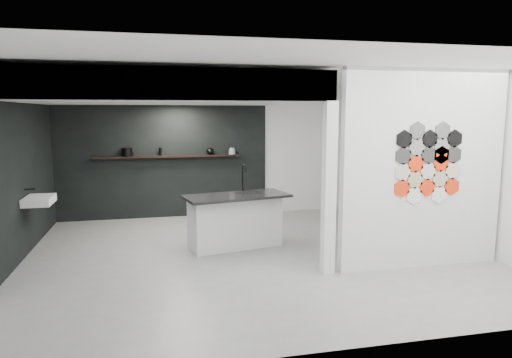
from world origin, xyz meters
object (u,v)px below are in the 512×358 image
object	(u,v)px
glass_vase	(232,151)
bottle_dark	(160,152)
partition_panel	(423,170)
kitchen_island	(235,220)
glass_bowl	(232,152)
utensil_cup	(132,154)
stockpot	(127,152)
wall_basin	(39,200)
kettle	(210,151)

from	to	relation	value
glass_vase	bottle_dark	distance (m)	1.50
partition_panel	kitchen_island	xyz separation A→B (m)	(-2.43, 1.49, -0.95)
glass_bowl	utensil_cup	distance (m)	2.08
stockpot	glass_bowl	distance (m)	2.16
partition_panel	kitchen_island	world-z (taller)	partition_panel
glass_bowl	bottle_dark	xyz separation A→B (m)	(-1.50, 0.00, 0.03)
partition_panel	utensil_cup	bearing A→B (deg)	137.04
stockpot	wall_basin	bearing A→B (deg)	-120.77
kitchen_island	kettle	bearing A→B (deg)	80.93
stockpot	kettle	bearing A→B (deg)	0.00
kitchen_island	glass_vase	bearing A→B (deg)	69.69
wall_basin	bottle_dark	bearing A→B (deg)	47.52
utensil_cup	kettle	bearing A→B (deg)	0.00
wall_basin	kettle	world-z (taller)	kettle
wall_basin	kitchen_island	world-z (taller)	kitchen_island
wall_basin	stockpot	size ratio (longest dim) A/B	2.86
bottle_dark	glass_vase	bearing A→B (deg)	0.00
glass_vase	utensil_cup	world-z (taller)	glass_vase
partition_panel	glass_bowl	distance (m)	4.39
glass_bowl	utensil_cup	bearing A→B (deg)	180.00
stockpot	bottle_dark	xyz separation A→B (m)	(0.66, 0.00, -0.00)
utensil_cup	glass_vase	bearing A→B (deg)	0.00
glass_bowl	utensil_cup	size ratio (longest dim) A/B	1.51
kettle	glass_bowl	xyz separation A→B (m)	(0.47, 0.00, -0.02)
wall_basin	glass_bowl	xyz separation A→B (m)	(3.39, 2.07, 0.52)
partition_panel	glass_bowl	size ratio (longest dim) A/B	20.52
stockpot	utensil_cup	world-z (taller)	stockpot
partition_panel	kettle	size ratio (longest dim) A/B	16.86
partition_panel	bottle_dark	distance (m)	5.26
bottle_dark	kettle	bearing A→B (deg)	0.00
glass_vase	wall_basin	bearing A→B (deg)	-148.65
wall_basin	utensil_cup	size ratio (longest dim) A/B	6.62
kitchen_island	bottle_dark	world-z (taller)	bottle_dark
wall_basin	utensil_cup	xyz separation A→B (m)	(1.31, 2.07, 0.52)
kitchen_island	utensil_cup	size ratio (longest dim) A/B	19.69
bottle_dark	utensil_cup	xyz separation A→B (m)	(-0.58, 0.00, -0.04)
wall_basin	glass_vase	world-z (taller)	glass_vase
wall_basin	kettle	bearing A→B (deg)	35.26
wall_basin	kettle	distance (m)	3.62
partition_panel	stockpot	xyz separation A→B (m)	(-4.24, 3.87, 0.01)
kitchen_island	glass_bowl	bearing A→B (deg)	69.69
kitchen_island	stockpot	world-z (taller)	stockpot
kitchen_island	kettle	xyz separation A→B (m)	(-0.11, 2.38, 0.94)
partition_panel	glass_bowl	bearing A→B (deg)	118.23
kettle	glass_bowl	distance (m)	0.47
partition_panel	stockpot	world-z (taller)	partition_panel
wall_basin	kettle	xyz separation A→B (m)	(2.92, 2.07, 0.54)
partition_panel	bottle_dark	bearing A→B (deg)	132.76
kettle	bottle_dark	size ratio (longest dim) A/B	1.03
glass_bowl	utensil_cup	world-z (taller)	glass_bowl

